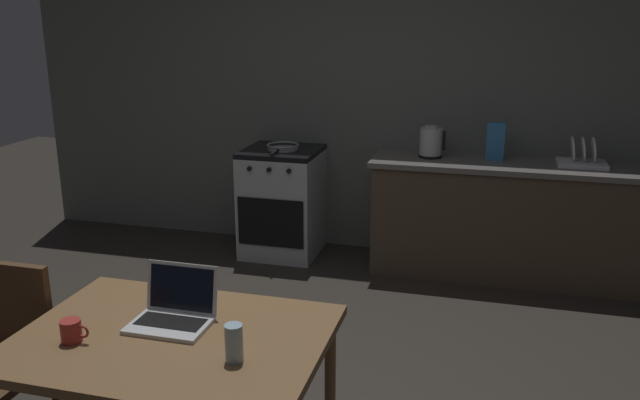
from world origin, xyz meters
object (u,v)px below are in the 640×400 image
(stove_oven, at_px, (282,202))
(chair, at_px, (3,351))
(frying_pan, at_px, (283,147))
(dining_table, at_px, (173,350))
(dish_rack, at_px, (582,159))
(drinking_glass, at_px, (234,343))
(coffee_mug, at_px, (72,331))
(electric_kettle, at_px, (431,142))
(laptop, at_px, (173,313))
(cereal_box, at_px, (495,142))

(stove_oven, distance_m, chair, 2.81)
(chair, relative_size, frying_pan, 2.04)
(dining_table, xyz_separation_m, dish_rack, (1.81, 2.80, 0.28))
(stove_oven, xyz_separation_m, dining_table, (0.46, -2.80, 0.21))
(stove_oven, distance_m, drinking_glass, 3.04)
(frying_pan, bearing_deg, coffee_mug, -88.20)
(coffee_mug, relative_size, dish_rack, 0.35)
(dining_table, xyz_separation_m, electric_kettle, (0.73, 2.80, 0.35))
(dining_table, xyz_separation_m, coffee_mug, (-0.35, -0.15, 0.11))
(chair, distance_m, electric_kettle, 3.24)
(chair, height_order, laptop, laptop)
(cereal_box, bearing_deg, frying_pan, -178.32)
(stove_oven, relative_size, chair, 1.00)
(chair, relative_size, drinking_glass, 6.12)
(chair, distance_m, frying_pan, 2.81)
(frying_pan, relative_size, drinking_glass, 2.99)
(chair, height_order, cereal_box, cereal_box)
(chair, xyz_separation_m, laptop, (0.81, 0.08, 0.25))
(stove_oven, distance_m, dish_rack, 2.32)
(cereal_box, relative_size, dish_rack, 0.83)
(coffee_mug, distance_m, drinking_glass, 0.67)
(laptop, bearing_deg, chair, -162.66)
(coffee_mug, xyz_separation_m, drinking_glass, (0.67, 0.03, 0.03))
(drinking_glass, xyz_separation_m, dish_rack, (1.50, 2.92, 0.14))
(cereal_box, xyz_separation_m, dish_rack, (0.61, -0.02, -0.09))
(coffee_mug, bearing_deg, dish_rack, 53.75)
(dining_table, xyz_separation_m, chair, (-0.85, 0.02, -0.14))
(frying_pan, bearing_deg, laptop, -81.47)
(dining_table, distance_m, chair, 0.86)
(electric_kettle, xyz_separation_m, coffee_mug, (-1.08, -2.95, -0.24))
(cereal_box, bearing_deg, coffee_mug, -117.59)
(stove_oven, distance_m, laptop, 2.75)
(stove_oven, xyz_separation_m, laptop, (0.42, -2.70, 0.32))
(frying_pan, bearing_deg, electric_kettle, 1.37)
(stove_oven, xyz_separation_m, frying_pan, (0.02, -0.03, 0.47))
(drinking_glass, relative_size, cereal_box, 0.51)
(laptop, relative_size, electric_kettle, 1.33)
(stove_oven, distance_m, coffee_mug, 2.97)
(laptop, xyz_separation_m, drinking_glass, (0.36, -0.22, 0.03))
(coffee_mug, bearing_deg, stove_oven, 92.14)
(electric_kettle, distance_m, dish_rack, 1.08)
(dish_rack, bearing_deg, dining_table, -122.89)
(dining_table, bearing_deg, cereal_box, 66.94)
(dining_table, relative_size, laptop, 3.85)
(chair, height_order, frying_pan, frying_pan)
(dining_table, distance_m, drinking_glass, 0.37)
(dish_rack, bearing_deg, chair, -133.75)
(coffee_mug, distance_m, dish_rack, 3.66)
(dish_rack, bearing_deg, frying_pan, -179.29)
(frying_pan, height_order, drinking_glass, frying_pan)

